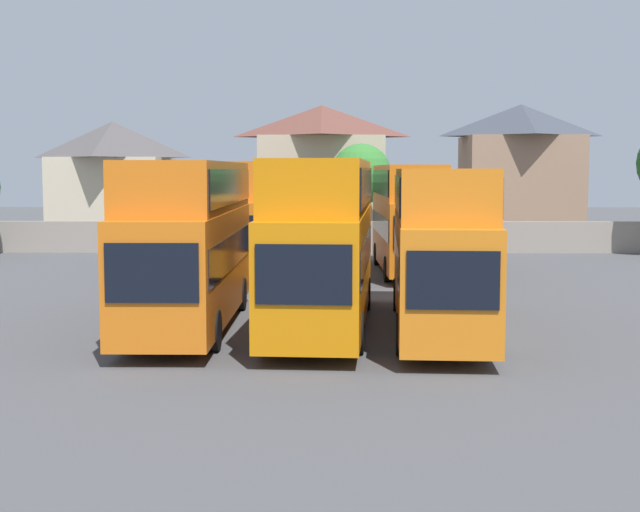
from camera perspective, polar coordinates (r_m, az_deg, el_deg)
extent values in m
plane|color=#4C4C4F|center=(45.01, 0.24, -0.59)|extent=(140.00, 140.00, 0.00)
cube|color=gray|center=(51.85, 0.31, 1.21)|extent=(56.00, 0.50, 1.80)
cube|color=orange|center=(27.29, -8.23, -0.50)|extent=(2.55, 11.33, 3.17)
cube|color=black|center=(21.68, -10.58, -1.06)|extent=(2.24, 0.08, 1.43)
cube|color=black|center=(27.25, -8.24, 0.30)|extent=(2.59, 10.42, 1.00)
cube|color=orange|center=(27.42, -8.21, 4.38)|extent=(2.50, 10.76, 1.46)
cube|color=black|center=(27.42, -8.21, 4.38)|extent=(2.59, 10.20, 1.02)
cylinder|color=black|center=(23.87, -6.72, -4.71)|extent=(0.30, 1.10, 1.10)
cylinder|color=black|center=(24.28, -12.22, -4.63)|extent=(0.30, 1.10, 1.10)
cylinder|color=black|center=(30.76, -5.02, -2.41)|extent=(0.30, 1.10, 1.10)
cylinder|color=black|center=(31.08, -9.32, -2.38)|extent=(0.30, 1.10, 1.10)
cube|color=orange|center=(26.94, 0.18, -0.52)|extent=(3.36, 12.00, 3.17)
cube|color=black|center=(21.01, -1.04, -1.18)|extent=(2.28, 0.23, 1.43)
cube|color=black|center=(26.91, 0.18, 0.28)|extent=(3.34, 11.06, 1.00)
cube|color=orange|center=(27.10, 0.23, 4.47)|extent=(3.27, 11.41, 1.51)
cube|color=black|center=(27.10, 0.23, 4.47)|extent=(3.33, 10.82, 1.06)
cylinder|color=black|center=(23.44, 2.42, -4.87)|extent=(0.37, 1.12, 1.10)
cylinder|color=black|center=(23.64, -3.38, -4.78)|extent=(0.37, 1.12, 1.10)
cylinder|color=black|center=(30.70, 2.92, -2.41)|extent=(0.37, 1.12, 1.10)
cylinder|color=black|center=(30.85, -1.51, -2.36)|extent=(0.37, 1.12, 1.10)
cube|color=orange|center=(26.80, 7.46, -0.75)|extent=(3.12, 12.01, 3.03)
cube|color=black|center=(20.85, 8.41, -1.54)|extent=(2.13, 0.21, 1.36)
cube|color=black|center=(26.77, 7.47, 0.02)|extent=(3.11, 11.07, 0.95)
cube|color=orange|center=(26.95, 7.48, 4.00)|extent=(3.04, 11.42, 1.40)
cube|color=black|center=(26.95, 7.48, 4.00)|extent=(3.09, 10.83, 0.98)
cylinder|color=black|center=(23.45, 10.66, -4.95)|extent=(0.36, 1.12, 1.10)
cylinder|color=black|center=(23.30, 5.20, -4.95)|extent=(0.36, 1.12, 1.10)
cylinder|color=black|center=(30.70, 9.11, -2.47)|extent=(0.36, 1.12, 1.10)
cylinder|color=black|center=(30.58, 4.95, -2.45)|extent=(0.36, 1.12, 1.10)
cube|color=orange|center=(41.57, -4.38, 1.51)|extent=(3.33, 11.24, 3.07)
cube|color=black|center=(36.00, -4.53, 1.48)|extent=(2.23, 0.24, 1.38)
cube|color=black|center=(41.55, -4.38, 2.01)|extent=(3.30, 10.36, 0.97)
cube|color=orange|center=(41.75, -4.40, 4.78)|extent=(3.24, 10.68, 1.68)
cube|color=black|center=(41.75, -4.40, 4.78)|extent=(3.29, 10.13, 1.17)
cylinder|color=black|center=(38.27, -2.70, -0.84)|extent=(0.38, 1.12, 1.10)
cylinder|color=black|center=(38.31, -6.19, -0.86)|extent=(0.38, 1.12, 1.10)
cylinder|color=black|center=(45.10, -2.81, 0.12)|extent=(0.38, 1.12, 1.10)
cylinder|color=black|center=(45.14, -5.78, 0.10)|extent=(0.38, 1.12, 1.10)
cube|color=orange|center=(42.17, -0.36, 1.60)|extent=(3.31, 11.21, 3.11)
cube|color=black|center=(36.62, 0.13, 1.60)|extent=(2.18, 0.25, 1.40)
cube|color=black|center=(42.15, -0.36, 2.11)|extent=(3.29, 10.33, 0.98)
cylinder|color=black|center=(38.97, 1.60, -0.72)|extent=(0.38, 1.12, 1.10)
cylinder|color=black|center=(38.83, -1.75, -0.75)|extent=(0.38, 1.12, 1.10)
cylinder|color=black|center=(45.76, 0.82, 0.20)|extent=(0.38, 1.12, 1.10)
cylinder|color=black|center=(45.64, -2.04, 0.18)|extent=(0.38, 1.12, 1.10)
cube|color=orange|center=(41.79, 5.55, 1.50)|extent=(2.70, 11.15, 3.04)
cube|color=black|center=(36.23, 6.42, 1.46)|extent=(2.23, 0.11, 1.37)
cube|color=black|center=(41.76, 5.55, 2.00)|extent=(2.72, 10.27, 0.96)
cube|color=orange|center=(41.97, 5.54, 4.66)|extent=(2.64, 10.60, 1.57)
cube|color=black|center=(41.97, 5.54, 4.66)|extent=(2.72, 10.04, 1.10)
cylinder|color=black|center=(38.63, 7.75, -0.83)|extent=(0.32, 1.10, 1.10)
cylinder|color=black|center=(38.38, 4.31, -0.83)|extent=(0.32, 1.10, 1.10)
cylinder|color=black|center=(45.43, 6.56, 0.13)|extent=(0.32, 1.10, 1.10)
cylinder|color=black|center=(45.22, 3.63, 0.13)|extent=(0.32, 1.10, 1.10)
cube|color=beige|center=(62.97, -12.91, 3.55)|extent=(7.25, 7.59, 5.58)
pyramid|color=#514C4C|center=(62.97, -12.98, 7.19)|extent=(7.61, 7.97, 2.42)
cube|color=#C6B293|center=(60.72, 0.12, 4.26)|extent=(8.07, 7.78, 6.95)
pyramid|color=brown|center=(60.79, 0.12, 8.53)|extent=(8.48, 8.17, 2.10)
cube|color=#9E7A60|center=(62.34, 12.50, 4.19)|extent=(7.45, 6.38, 7.00)
pyramid|color=#3D424C|center=(62.41, 12.59, 8.38)|extent=(7.82, 6.69, 2.12)
cylinder|color=brown|center=(54.32, 2.59, 2.15)|extent=(0.39, 0.39, 3.22)
sphere|color=#387F33|center=(54.23, 2.61, 5.19)|extent=(3.66, 3.66, 3.66)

